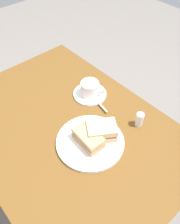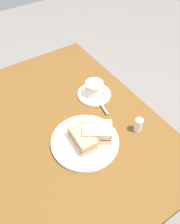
{
  "view_description": "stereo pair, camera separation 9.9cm",
  "coord_description": "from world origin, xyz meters",
  "px_view_note": "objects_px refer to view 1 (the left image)",
  "views": [
    {
      "loc": [
        0.52,
        -0.33,
        1.54
      ],
      "look_at": [
        0.03,
        0.11,
        0.81
      ],
      "focal_mm": 37.22,
      "sensor_mm": 36.0,
      "label": 1
    },
    {
      "loc": [
        0.58,
        -0.26,
        1.54
      ],
      "look_at": [
        0.03,
        0.11,
        0.81
      ],
      "focal_mm": 37.22,
      "sensor_mm": 36.0,
      "label": 2
    }
  ],
  "objects_px": {
    "sandwich_front": "(88,138)",
    "spoon": "(99,103)",
    "sandwich_plate": "(90,142)",
    "salt_shaker": "(139,119)",
    "sandwich_back": "(102,131)",
    "coffee_saucer": "(90,94)",
    "coffee_cup": "(90,88)",
    "dining_table": "(69,147)"
  },
  "relations": [
    {
      "from": "dining_table",
      "to": "sandwich_back",
      "type": "bearing_deg",
      "value": 25.03
    },
    {
      "from": "dining_table",
      "to": "salt_shaker",
      "type": "height_order",
      "value": "salt_shaker"
    },
    {
      "from": "sandwich_front",
      "to": "coffee_saucer",
      "type": "height_order",
      "value": "sandwich_front"
    },
    {
      "from": "sandwich_plate",
      "to": "spoon",
      "type": "relative_size",
      "value": 2.71
    },
    {
      "from": "sandwich_plate",
      "to": "sandwich_back",
      "type": "distance_m",
      "value": 0.06
    },
    {
      "from": "sandwich_plate",
      "to": "sandwich_front",
      "type": "height_order",
      "value": "sandwich_front"
    },
    {
      "from": "dining_table",
      "to": "sandwich_back",
      "type": "distance_m",
      "value": 0.26
    },
    {
      "from": "dining_table",
      "to": "sandwich_front",
      "type": "xyz_separation_m",
      "value": [
        0.13,
        0.01,
        0.2
      ]
    },
    {
      "from": "coffee_cup",
      "to": "coffee_saucer",
      "type": "bearing_deg",
      "value": -146.4
    },
    {
      "from": "coffee_cup",
      "to": "salt_shaker",
      "type": "xyz_separation_m",
      "value": [
        0.27,
        0.03,
        -0.01
      ]
    },
    {
      "from": "sandwich_plate",
      "to": "coffee_cup",
      "type": "xyz_separation_m",
      "value": [
        -0.2,
        0.18,
        0.04
      ]
    },
    {
      "from": "sandwich_front",
      "to": "spoon",
      "type": "bearing_deg",
      "value": 126.06
    },
    {
      "from": "sandwich_front",
      "to": "spoon",
      "type": "distance_m",
      "value": 0.22
    },
    {
      "from": "sandwich_plate",
      "to": "coffee_saucer",
      "type": "distance_m",
      "value": 0.28
    },
    {
      "from": "sandwich_plate",
      "to": "salt_shaker",
      "type": "height_order",
      "value": "salt_shaker"
    },
    {
      "from": "sandwich_plate",
      "to": "salt_shaker",
      "type": "bearing_deg",
      "value": 73.03
    },
    {
      "from": "dining_table",
      "to": "sandwich_plate",
      "type": "xyz_separation_m",
      "value": [
        0.13,
        0.02,
        0.16
      ]
    },
    {
      "from": "sandwich_back",
      "to": "coffee_saucer",
      "type": "bearing_deg",
      "value": 148.63
    },
    {
      "from": "sandwich_plate",
      "to": "spoon",
      "type": "distance_m",
      "value": 0.21
    },
    {
      "from": "sandwich_back",
      "to": "sandwich_front",
      "type": "bearing_deg",
      "value": -101.98
    },
    {
      "from": "spoon",
      "to": "salt_shaker",
      "type": "distance_m",
      "value": 0.2
    },
    {
      "from": "sandwich_front",
      "to": "sandwich_back",
      "type": "relative_size",
      "value": 0.92
    },
    {
      "from": "dining_table",
      "to": "salt_shaker",
      "type": "xyz_separation_m",
      "value": [
        0.2,
        0.23,
        0.19
      ]
    },
    {
      "from": "sandwich_plate",
      "to": "spoon",
      "type": "bearing_deg",
      "value": 127.67
    },
    {
      "from": "sandwich_front",
      "to": "sandwich_back",
      "type": "distance_m",
      "value": 0.06
    },
    {
      "from": "coffee_saucer",
      "to": "sandwich_plate",
      "type": "bearing_deg",
      "value": -41.46
    },
    {
      "from": "dining_table",
      "to": "spoon",
      "type": "bearing_deg",
      "value": 89.78
    },
    {
      "from": "dining_table",
      "to": "coffee_cup",
      "type": "xyz_separation_m",
      "value": [
        -0.07,
        0.2,
        0.2
      ]
    },
    {
      "from": "sandwich_back",
      "to": "coffee_saucer",
      "type": "xyz_separation_m",
      "value": [
        -0.22,
        0.13,
        -0.04
      ]
    },
    {
      "from": "coffee_saucer",
      "to": "salt_shaker",
      "type": "relative_size",
      "value": 2.43
    },
    {
      "from": "dining_table",
      "to": "spoon",
      "type": "relative_size",
      "value": 10.46
    },
    {
      "from": "spoon",
      "to": "coffee_saucer",
      "type": "bearing_deg",
      "value": 170.15
    },
    {
      "from": "sandwich_back",
      "to": "coffee_cup",
      "type": "relative_size",
      "value": 1.34
    },
    {
      "from": "dining_table",
      "to": "sandwich_front",
      "type": "height_order",
      "value": "sandwich_front"
    },
    {
      "from": "sandwich_front",
      "to": "coffee_cup",
      "type": "xyz_separation_m",
      "value": [
        -0.2,
        0.19,
        0.0
      ]
    },
    {
      "from": "sandwich_plate",
      "to": "coffee_cup",
      "type": "relative_size",
      "value": 2.59
    },
    {
      "from": "sandwich_plate",
      "to": "sandwich_front",
      "type": "relative_size",
      "value": 2.09
    },
    {
      "from": "coffee_saucer",
      "to": "coffee_cup",
      "type": "height_order",
      "value": "coffee_cup"
    },
    {
      "from": "sandwich_back",
      "to": "sandwich_plate",
      "type": "bearing_deg",
      "value": -103.03
    },
    {
      "from": "sandwich_back",
      "to": "salt_shaker",
      "type": "relative_size",
      "value": 2.14
    },
    {
      "from": "coffee_cup",
      "to": "sandwich_front",
      "type": "bearing_deg",
      "value": -43.3
    },
    {
      "from": "dining_table",
      "to": "sandwich_plate",
      "type": "bearing_deg",
      "value": 7.44
    }
  ]
}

